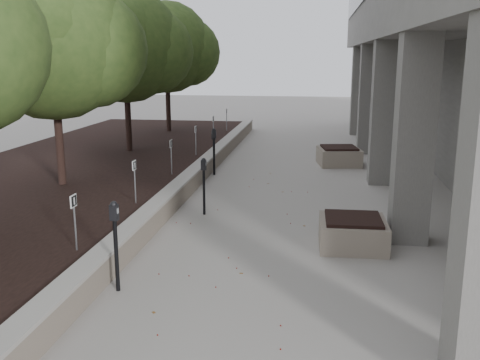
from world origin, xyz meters
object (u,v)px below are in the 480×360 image
Objects in this scene: crabapple_tree_3 at (54,75)px; planter_front at (353,232)px; crabapple_tree_4 at (126,70)px; crabapple_tree_5 at (167,67)px; parking_meter_3 at (204,186)px; planter_back at (339,156)px; parking_meter_5 at (214,152)px; parking_meter_4 at (214,152)px; parking_meter_2 at (116,247)px.

planter_front is at bearing -19.67° from crabapple_tree_3.
crabapple_tree_5 is (0.00, 5.00, 0.00)m from crabapple_tree_4.
crabapple_tree_3 is 4.35× the size of planter_front.
parking_meter_3 is 1.00× the size of planter_back.
parking_meter_5 is at bearing -63.69° from crabapple_tree_5.
crabapple_tree_4 is at bearing -90.00° from crabapple_tree_5.
parking_meter_3 is at bearing -99.87° from parking_meter_5.
parking_meter_5 is at bearing 103.89° from parking_meter_3.
parking_meter_4 is at bearing -63.60° from crabapple_tree_5.
parking_meter_4 is 0.08m from parking_meter_5.
crabapple_tree_5 reaches higher than planter_back.
crabapple_tree_3 is 3.76× the size of parking_meter_2.
crabapple_tree_5 is at bearing 119.54° from planter_front.
crabapple_tree_3 reaches higher than parking_meter_5.
parking_meter_3 is at bearing 88.81° from parking_meter_2.
crabapple_tree_3 is 5.00m from crabapple_tree_4.
planter_front is (7.11, -2.54, -2.83)m from crabapple_tree_3.
parking_meter_2 is 4.29m from parking_meter_3.
parking_meter_4 is (3.25, 3.45, -2.43)m from crabapple_tree_3.
parking_meter_5 reaches higher than planter_back.
crabapple_tree_4 is 4.35× the size of planter_front.
parking_meter_4 is (3.25, -1.55, -2.43)m from crabapple_tree_4.
crabapple_tree_4 is at bearing 164.85° from parking_meter_4.
parking_meter_3 is at bearing -71.73° from parking_meter_4.
crabapple_tree_5 is 3.77× the size of parking_meter_5.
crabapple_tree_5 is 8.86m from planter_back.
parking_meter_5 is at bearing 45.97° from crabapple_tree_3.
parking_meter_2 is at bearing -109.34° from planter_back.
parking_meter_2 is 1.09× the size of planter_back.
parking_meter_5 is (3.27, -1.62, -2.40)m from crabapple_tree_4.
crabapple_tree_4 is 7.41m from parking_meter_3.
crabapple_tree_3 is at bearing 128.65° from parking_meter_2.
crabapple_tree_3 is 5.33m from parking_meter_4.
parking_meter_3 is at bearing -12.24° from crabapple_tree_3.
planter_back is (7.11, -4.47, -2.81)m from crabapple_tree_5.
crabapple_tree_4 is 3.77× the size of parking_meter_5.
planter_back is at bearing 37.86° from crabapple_tree_3.
parking_meter_4 reaches higher than planter_front.
parking_meter_4 is at bearing -151.75° from planter_back.
crabapple_tree_3 reaches higher than parking_meter_2.
parking_meter_2 reaches higher than planter_back.
parking_meter_3 is 1.06× the size of planter_front.
crabapple_tree_5 is 4.10× the size of parking_meter_3.
planter_back is at bearing 38.54° from parking_meter_4.
crabapple_tree_4 reaches higher than parking_meter_4.
parking_meter_5 is 1.08× the size of planter_back.
parking_meter_2 reaches higher than parking_meter_3.
parking_meter_5 reaches higher than parking_meter_4.
crabapple_tree_5 is 14.69m from planter_front.
parking_meter_3 is 7.16m from planter_back.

